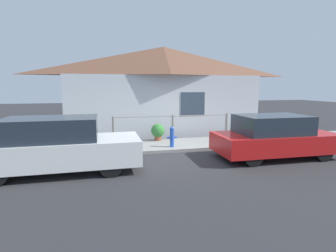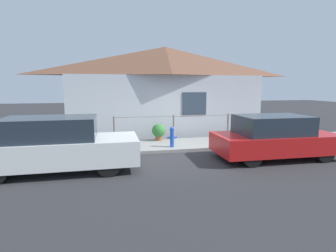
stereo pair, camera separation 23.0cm
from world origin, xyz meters
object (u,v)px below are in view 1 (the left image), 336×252
Objects in this scene: car_left at (57,146)px; potted_plant_near_hydrant at (158,131)px; potted_plant_by_fence at (82,140)px; car_right at (274,137)px; fire_hydrant at (172,136)px.

car_left is 6.24× the size of potted_plant_near_hydrant.
car_left is at bearing -98.62° from potted_plant_by_fence.
car_right is (6.50, 0.00, -0.05)m from car_left.
car_right is at bearing -42.97° from potted_plant_near_hydrant.
potted_plant_by_fence is (0.39, 2.56, -0.36)m from car_left.
potted_plant_by_fence is at bearing 165.65° from fire_hydrant.
potted_plant_by_fence is (-3.18, 0.81, -0.13)m from fire_hydrant.
car_left is at bearing -179.48° from car_right.
car_right is at bearing -30.69° from fire_hydrant.
car_right is 3.42m from fire_hydrant.
car_right is 6.64m from potted_plant_by_fence.
potted_plant_by_fence is at bearing 80.83° from car_left.
car_left reaches higher than car_right.
potted_plant_near_hydrant is at bearing 8.54° from potted_plant_by_fence.
fire_hydrant is 1.46× the size of potted_plant_by_fence.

